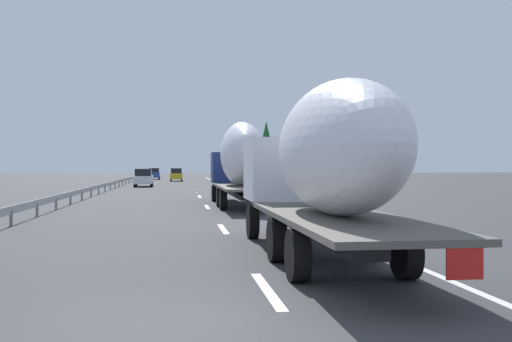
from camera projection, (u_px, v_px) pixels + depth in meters
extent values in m
plane|color=#38383A|center=(175.00, 193.00, 47.99)|extent=(260.00, 260.00, 0.00)
cube|color=white|center=(267.00, 290.00, 10.58)|extent=(3.20, 0.20, 0.01)
cube|color=white|center=(223.00, 229.00, 20.77)|extent=(3.20, 0.20, 0.01)
cube|color=white|center=(207.00, 207.00, 31.89)|extent=(3.20, 0.20, 0.01)
cube|color=white|center=(200.00, 197.00, 42.54)|extent=(3.20, 0.20, 0.01)
cube|color=white|center=(196.00, 191.00, 51.87)|extent=(3.20, 0.20, 0.01)
cube|color=white|center=(196.00, 191.00, 51.03)|extent=(3.20, 0.20, 0.01)
cube|color=white|center=(235.00, 190.00, 53.69)|extent=(110.00, 0.20, 0.01)
cube|color=navy|center=(231.00, 167.00, 37.03)|extent=(2.40, 2.50, 1.90)
cube|color=black|center=(230.00, 160.00, 38.11)|extent=(0.08, 2.12, 0.80)
cube|color=#262628|center=(236.00, 193.00, 34.00)|extent=(11.29, 0.70, 0.24)
cube|color=#59544C|center=(242.00, 187.00, 30.96)|extent=(9.88, 2.50, 0.12)
ellipsoid|color=white|center=(241.00, 154.00, 31.29)|extent=(7.38, 2.20, 3.39)
cube|color=red|center=(269.00, 196.00, 26.19)|extent=(0.04, 0.56, 0.56)
cylinder|color=black|center=(214.00, 193.00, 36.90)|extent=(1.04, 0.30, 1.04)
cylinder|color=black|center=(249.00, 193.00, 37.19)|extent=(1.04, 0.30, 1.04)
cylinder|color=black|center=(220.00, 197.00, 32.00)|extent=(1.04, 0.35, 1.04)
cylinder|color=black|center=(259.00, 197.00, 32.30)|extent=(1.04, 0.35, 1.04)
cylinder|color=black|center=(223.00, 200.00, 29.63)|extent=(1.04, 0.35, 1.04)
cylinder|color=black|center=(266.00, 200.00, 29.92)|extent=(1.04, 0.35, 1.04)
cube|color=silver|center=(287.00, 169.00, 18.20)|extent=(2.40, 2.50, 1.90)
cube|color=black|center=(281.00, 154.00, 19.29)|extent=(0.08, 2.12, 0.80)
cube|color=#262628|center=(307.00, 226.00, 15.43)|extent=(10.34, 0.70, 0.24)
cube|color=#59544C|center=(336.00, 217.00, 12.64)|extent=(8.84, 2.50, 0.12)
ellipsoid|color=white|center=(336.00, 148.00, 12.63)|extent=(7.04, 2.20, 2.88)
cube|color=red|center=(465.00, 260.00, 8.39)|extent=(0.04, 0.56, 0.56)
cylinder|color=black|center=(253.00, 222.00, 18.07)|extent=(1.04, 0.30, 1.04)
cylinder|color=black|center=(322.00, 221.00, 18.36)|extent=(1.04, 0.30, 1.04)
cylinder|color=black|center=(277.00, 240.00, 13.69)|extent=(1.04, 0.35, 1.04)
cylinder|color=black|center=(367.00, 238.00, 13.99)|extent=(1.04, 0.35, 1.04)
cylinder|color=black|center=(298.00, 255.00, 11.31)|extent=(1.04, 0.35, 1.04)
cylinder|color=black|center=(406.00, 253.00, 11.61)|extent=(1.04, 0.35, 1.04)
cube|color=gold|center=(176.00, 176.00, 84.98)|extent=(4.11, 1.76, 0.84)
cube|color=black|center=(176.00, 171.00, 84.67)|extent=(2.26, 1.55, 0.72)
cylinder|color=black|center=(171.00, 179.00, 86.14)|extent=(0.64, 0.22, 0.64)
cylinder|color=black|center=(182.00, 179.00, 86.35)|extent=(0.64, 0.22, 0.64)
cylinder|color=black|center=(171.00, 179.00, 83.62)|extent=(0.64, 0.22, 0.64)
cylinder|color=black|center=(182.00, 179.00, 83.82)|extent=(0.64, 0.22, 0.64)
cube|color=#28479E|center=(154.00, 175.00, 95.56)|extent=(4.28, 1.77, 0.84)
cube|color=black|center=(154.00, 170.00, 95.24)|extent=(2.36, 1.56, 0.70)
cylinder|color=black|center=(150.00, 177.00, 96.78)|extent=(0.64, 0.22, 0.64)
cylinder|color=black|center=(159.00, 177.00, 96.99)|extent=(0.64, 0.22, 0.64)
cylinder|color=black|center=(149.00, 178.00, 94.14)|extent=(0.64, 0.22, 0.64)
cylinder|color=black|center=(159.00, 178.00, 94.36)|extent=(0.64, 0.22, 0.64)
cube|color=white|center=(144.00, 180.00, 62.89)|extent=(4.72, 1.89, 0.84)
cube|color=black|center=(143.00, 172.00, 62.53)|extent=(2.59, 1.67, 0.76)
cylinder|color=black|center=(137.00, 183.00, 64.23)|extent=(0.64, 0.22, 0.64)
cylinder|color=black|center=(152.00, 183.00, 64.46)|extent=(0.64, 0.22, 0.64)
cylinder|color=black|center=(135.00, 184.00, 61.33)|extent=(0.64, 0.22, 0.64)
cylinder|color=black|center=(151.00, 184.00, 61.56)|extent=(0.64, 0.22, 0.64)
cylinder|color=gray|center=(243.00, 176.00, 57.72)|extent=(0.10, 0.10, 2.41)
cube|color=#2D569E|center=(243.00, 161.00, 57.70)|extent=(0.06, 0.90, 0.70)
cylinder|color=#472D19|center=(250.00, 176.00, 79.21)|extent=(0.35, 0.35, 1.61)
cone|color=#194C1E|center=(250.00, 149.00, 79.17)|extent=(2.83, 2.83, 5.96)
cylinder|color=#472D19|center=(266.00, 179.00, 67.05)|extent=(0.35, 0.35, 1.48)
cone|color=#1E5B23|center=(266.00, 147.00, 67.01)|extent=(2.81, 2.81, 5.90)
cylinder|color=#472D19|center=(239.00, 175.00, 89.94)|extent=(0.37, 0.37, 1.68)
cone|color=#1E5B23|center=(239.00, 154.00, 89.91)|extent=(2.61, 2.61, 4.77)
cube|color=#9EA0A5|center=(105.00, 185.00, 50.15)|extent=(94.00, 0.06, 0.32)
cube|color=slate|center=(11.00, 218.00, 21.81)|extent=(0.10, 0.10, 0.60)
cube|color=slate|center=(37.00, 210.00, 25.86)|extent=(0.10, 0.10, 0.60)
cube|color=slate|center=(56.00, 204.00, 29.91)|extent=(0.10, 0.10, 0.60)
cube|color=slate|center=(70.00, 199.00, 33.96)|extent=(0.10, 0.10, 0.60)
cube|color=slate|center=(82.00, 196.00, 38.01)|extent=(0.10, 0.10, 0.60)
cube|color=slate|center=(91.00, 193.00, 42.06)|extent=(0.10, 0.10, 0.60)
cube|color=slate|center=(99.00, 190.00, 46.11)|extent=(0.10, 0.10, 0.60)
cube|color=slate|center=(105.00, 188.00, 50.16)|extent=(0.10, 0.10, 0.60)
cube|color=slate|center=(110.00, 187.00, 54.21)|extent=(0.10, 0.10, 0.60)
cube|color=slate|center=(115.00, 185.00, 58.26)|extent=(0.10, 0.10, 0.60)
cube|color=slate|center=(119.00, 184.00, 62.31)|extent=(0.10, 0.10, 0.60)
cube|color=slate|center=(123.00, 183.00, 66.36)|extent=(0.10, 0.10, 0.60)
cube|color=slate|center=(126.00, 182.00, 70.41)|extent=(0.10, 0.10, 0.60)
cube|color=slate|center=(129.00, 181.00, 74.46)|extent=(0.10, 0.10, 0.60)
cube|color=slate|center=(131.00, 180.00, 78.51)|extent=(0.10, 0.10, 0.60)
cube|color=slate|center=(133.00, 179.00, 82.56)|extent=(0.10, 0.10, 0.60)
cube|color=slate|center=(135.00, 179.00, 86.61)|extent=(0.10, 0.10, 0.60)
cube|color=slate|center=(137.00, 178.00, 90.65)|extent=(0.10, 0.10, 0.60)
cube|color=slate|center=(139.00, 178.00, 94.70)|extent=(0.10, 0.10, 0.60)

